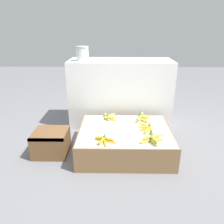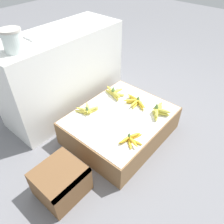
% 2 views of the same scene
% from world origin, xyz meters
% --- Properties ---
extents(ground_plane, '(10.00, 10.00, 0.00)m').
position_xyz_m(ground_plane, '(0.00, 0.00, 0.00)').
color(ground_plane, slate).
extents(display_platform, '(0.91, 0.74, 0.25)m').
position_xyz_m(display_platform, '(0.00, 0.00, 0.12)').
color(display_platform, olive).
rests_on(display_platform, ground_plane).
extents(back_vendor_table, '(1.25, 0.49, 0.83)m').
position_xyz_m(back_vendor_table, '(-0.03, 0.72, 0.41)').
color(back_vendor_table, white).
rests_on(back_vendor_table, ground_plane).
extents(wooden_crate, '(0.33, 0.32, 0.24)m').
position_xyz_m(wooden_crate, '(-0.74, -0.04, 0.12)').
color(wooden_crate, brown).
rests_on(wooden_crate, ground_plane).
extents(banana_bunch_front_left, '(0.21, 0.16, 0.08)m').
position_xyz_m(banana_bunch_front_left, '(-0.19, -0.26, 0.27)').
color(banana_bunch_front_left, gold).
rests_on(banana_bunch_front_left, display_platform).
extents(banana_bunch_front_midleft, '(0.23, 0.17, 0.11)m').
position_xyz_m(banana_bunch_front_midleft, '(0.23, -0.24, 0.28)').
color(banana_bunch_front_midleft, gold).
rests_on(banana_bunch_front_midleft, display_platform).
extents(banana_bunch_middle_midleft, '(0.17, 0.26, 0.09)m').
position_xyz_m(banana_bunch_middle_midleft, '(0.22, -0.01, 0.27)').
color(banana_bunch_middle_midleft, gold).
rests_on(banana_bunch_middle_midleft, display_platform).
extents(banana_bunch_back_left, '(0.18, 0.16, 0.09)m').
position_xyz_m(banana_bunch_back_left, '(-0.16, 0.25, 0.28)').
color(banana_bunch_back_left, '#DBCC4C').
rests_on(banana_bunch_back_left, display_platform).
extents(banana_bunch_back_midleft, '(0.18, 0.23, 0.11)m').
position_xyz_m(banana_bunch_back_midleft, '(0.19, 0.23, 0.28)').
color(banana_bunch_back_midleft, '#DBCC4C').
rests_on(banana_bunch_back_midleft, display_platform).
extents(glass_jar, '(0.15, 0.15, 0.17)m').
position_xyz_m(glass_jar, '(-0.48, 0.62, 0.91)').
color(glass_jar, silver).
rests_on(glass_jar, back_vendor_table).
extents(foam_tray_white, '(0.27, 0.15, 0.02)m').
position_xyz_m(foam_tray_white, '(-0.16, 0.75, 0.83)').
color(foam_tray_white, white).
rests_on(foam_tray_white, back_vendor_table).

